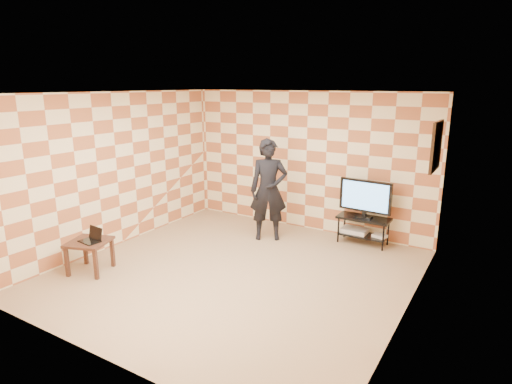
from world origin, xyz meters
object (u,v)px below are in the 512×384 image
tv_stand (363,224)px  tv (365,197)px  person (269,190)px  side_table (89,246)px

tv_stand → tv: bearing=-85.9°
tv → person: (-1.60, -0.65, 0.06)m
tv → person: bearing=-158.1°
tv → side_table: 4.67m
side_table → person: bearing=58.8°
side_table → tv: bearing=45.9°
tv_stand → person: (-1.60, -0.65, 0.57)m
tv_stand → tv: (0.00, -0.00, 0.51)m
tv → side_table: (-3.23, -3.34, -0.47)m
tv → person: person is taller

